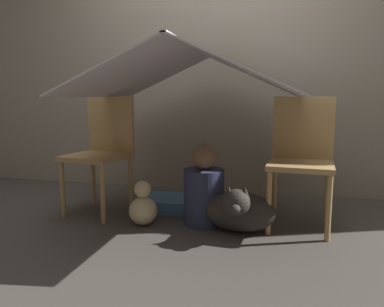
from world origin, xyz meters
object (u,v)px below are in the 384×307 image
(chair_left, at_px, (103,148))
(chair_right, at_px, (301,155))
(person_front, at_px, (204,191))
(dog, at_px, (239,210))

(chair_left, xyz_separation_m, chair_right, (1.53, 0.00, 0.00))
(person_front, bearing_deg, chair_left, 170.83)
(person_front, height_order, dog, person_front)
(chair_left, relative_size, person_front, 1.57)
(person_front, relative_size, dog, 1.18)
(person_front, bearing_deg, dog, -24.45)
(person_front, xyz_separation_m, dog, (0.27, -0.12, -0.09))
(dog, bearing_deg, chair_left, 166.96)
(chair_right, distance_m, person_front, 0.74)
(chair_right, xyz_separation_m, person_front, (-0.67, -0.14, -0.27))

